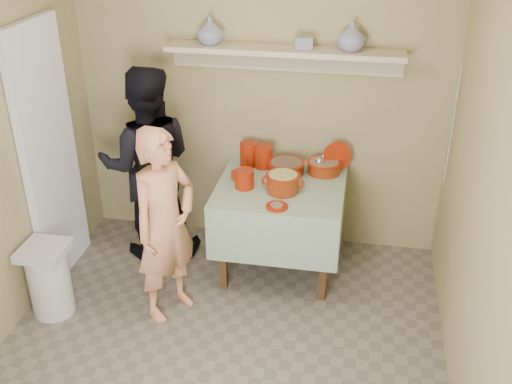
% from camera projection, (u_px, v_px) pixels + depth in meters
% --- Properties ---
extents(ground, '(3.50, 3.50, 0.00)m').
position_uv_depth(ground, '(212.00, 372.00, 3.88)').
color(ground, '#6F6557').
rests_on(ground, ground).
extents(tile_panel, '(0.06, 0.70, 2.00)m').
position_uv_depth(tile_panel, '(50.00, 156.00, 4.48)').
color(tile_panel, silver).
rests_on(tile_panel, ground).
extents(plate_stack_a, '(0.14, 0.14, 0.19)m').
position_uv_depth(plate_stack_a, '(249.00, 154.00, 4.86)').
color(plate_stack_a, maroon).
rests_on(plate_stack_a, serving_table).
extents(plate_stack_b, '(0.15, 0.15, 0.18)m').
position_uv_depth(plate_stack_b, '(263.00, 157.00, 4.82)').
color(plate_stack_b, maroon).
rests_on(plate_stack_b, serving_table).
extents(bowl_stack, '(0.15, 0.15, 0.15)m').
position_uv_depth(bowl_stack, '(244.00, 179.00, 4.51)').
color(bowl_stack, maroon).
rests_on(bowl_stack, serving_table).
extents(empty_bowl, '(0.17, 0.17, 0.05)m').
position_uv_depth(empty_bowl, '(242.00, 175.00, 4.67)').
color(empty_bowl, maroon).
rests_on(empty_bowl, serving_table).
extents(propped_lid, '(0.25, 0.16, 0.23)m').
position_uv_depth(propped_lid, '(337.00, 156.00, 4.76)').
color(propped_lid, maroon).
rests_on(propped_lid, serving_table).
extents(vase_right, '(0.23, 0.23, 0.21)m').
position_uv_depth(vase_right, '(352.00, 36.00, 4.34)').
color(vase_right, navy).
rests_on(vase_right, wall_shelf).
extents(vase_left, '(0.28, 0.28, 0.21)m').
position_uv_depth(vase_left, '(210.00, 31.00, 4.51)').
color(vase_left, navy).
rests_on(vase_left, wall_shelf).
extents(ceramic_box, '(0.14, 0.11, 0.09)m').
position_uv_depth(ceramic_box, '(304.00, 43.00, 4.41)').
color(ceramic_box, navy).
rests_on(ceramic_box, wall_shelf).
extents(person_cook, '(0.56, 0.63, 1.44)m').
position_uv_depth(person_cook, '(165.00, 225.00, 4.12)').
color(person_cook, tan).
rests_on(person_cook, ground).
extents(person_helper, '(0.93, 0.81, 1.62)m').
position_uv_depth(person_helper, '(148.00, 165.00, 4.79)').
color(person_helper, black).
rests_on(person_helper, ground).
extents(room_shell, '(3.04, 3.54, 2.62)m').
position_uv_depth(room_shell, '(202.00, 144.00, 3.13)').
color(room_shell, '#9D8F60').
rests_on(room_shell, ground).
extents(serving_table, '(0.97, 0.97, 0.76)m').
position_uv_depth(serving_table, '(281.00, 197.00, 4.66)').
color(serving_table, '#4C2D16').
rests_on(serving_table, ground).
extents(cazuela_meat_a, '(0.30, 0.30, 0.10)m').
position_uv_depth(cazuela_meat_a, '(286.00, 166.00, 4.73)').
color(cazuela_meat_a, '#65200D').
rests_on(cazuela_meat_a, serving_table).
extents(cazuela_meat_b, '(0.28, 0.28, 0.10)m').
position_uv_depth(cazuela_meat_b, '(324.00, 166.00, 4.74)').
color(cazuela_meat_b, '#65200D').
rests_on(cazuela_meat_b, serving_table).
extents(ladle, '(0.08, 0.26, 0.19)m').
position_uv_depth(ladle, '(319.00, 161.00, 4.70)').
color(ladle, silver).
rests_on(ladle, cazuela_meat_b).
extents(cazuela_rice, '(0.33, 0.25, 0.14)m').
position_uv_depth(cazuela_rice, '(283.00, 181.00, 4.44)').
color(cazuela_rice, '#65200D').
rests_on(cazuela_rice, serving_table).
extents(front_plate, '(0.16, 0.16, 0.03)m').
position_uv_depth(front_plate, '(277.00, 206.00, 4.26)').
color(front_plate, maroon).
rests_on(front_plate, serving_table).
extents(wall_shelf, '(1.80, 0.25, 0.21)m').
position_uv_depth(wall_shelf, '(284.00, 53.00, 4.51)').
color(wall_shelf, '#C0B18E').
rests_on(wall_shelf, room_shell).
extents(trash_bin, '(0.32, 0.32, 0.56)m').
position_uv_depth(trash_bin, '(49.00, 279.00, 4.31)').
color(trash_bin, silver).
rests_on(trash_bin, ground).
extents(electrical_cord, '(0.01, 0.05, 0.90)m').
position_uv_depth(electrical_cord, '(452.00, 125.00, 4.35)').
color(electrical_cord, silver).
rests_on(electrical_cord, wall_shelf).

